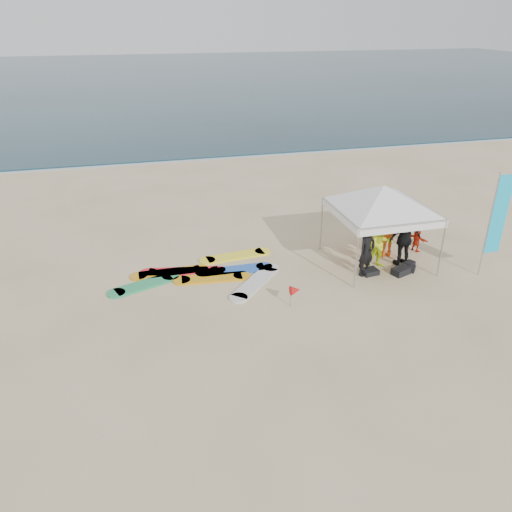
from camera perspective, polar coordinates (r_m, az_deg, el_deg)
The scene contains 14 objects.
ground at distance 12.74m, azimuth 4.66°, elevation -9.66°, with size 120.00×120.00×0.00m, color beige.
ocean at distance 70.22m, azimuth -12.26°, elevation 19.35°, with size 160.00×84.00×0.08m, color #0C2633.
shoreline_foam at distance 29.12m, azimuth -7.15°, elevation 11.01°, with size 160.00×1.20×0.01m, color silver.
person_black_a at distance 15.74m, azimuth 12.54°, elevation 0.54°, with size 0.59×0.39×1.62m, color black.
person_yellow at distance 16.30m, azimuth 14.03°, elevation 1.35°, with size 0.81×0.63×1.66m, color #DDF422.
person_orange_a at distance 17.18m, azimuth 14.84°, elevation 2.77°, with size 1.15×0.66×1.78m, color #D75013.
person_black_b at distance 16.64m, azimuth 16.64°, elevation 1.92°, with size 1.09×0.45×1.86m, color black.
person_orange_b at distance 17.53m, azimuth 13.31°, elevation 3.38°, with size 0.86×0.56×1.76m, color red.
person_seated at distance 17.99m, azimuth 17.88°, elevation 1.78°, with size 0.77×0.25×0.84m, color red.
canopy_tent at distance 16.04m, azimuth 14.42°, elevation 7.78°, with size 3.99×3.99×3.01m.
feather_flag at distance 16.61m, azimuth 25.90°, elevation 4.13°, with size 0.56×0.04×3.33m.
marker_pennant at distance 13.90m, azimuth 4.50°, elevation -3.93°, with size 0.28×0.28×0.64m.
gear_pile at distance 16.43m, azimuth 15.63°, elevation -1.50°, with size 1.93×0.82×0.22m.
surfboard_spread at distance 15.80m, azimuth -5.68°, elevation -1.98°, with size 5.13×3.29×0.07m.
Camera 1 is at (-3.59, -9.74, 7.39)m, focal length 35.00 mm.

